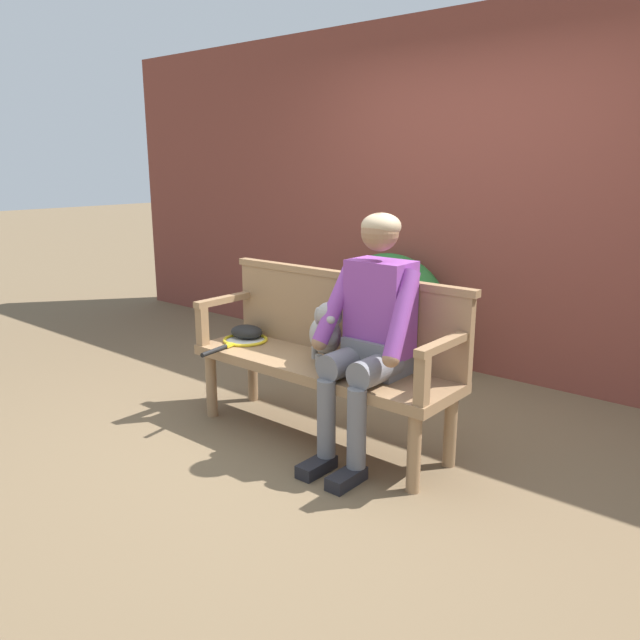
# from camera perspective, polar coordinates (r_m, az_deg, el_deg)

# --- Properties ---
(ground_plane) EXTENTS (40.00, 40.00, 0.00)m
(ground_plane) POSITION_cam_1_polar(r_m,az_deg,el_deg) (3.83, 0.00, -10.64)
(ground_plane) COLOR brown
(brick_garden_fence) EXTENTS (8.00, 0.30, 2.69)m
(brick_garden_fence) POSITION_cam_1_polar(r_m,az_deg,el_deg) (5.07, 14.03, 10.80)
(brick_garden_fence) COLOR brown
(brick_garden_fence) RESTS_ON ground
(hedge_bush_mid_left) EXTENTS (1.01, 0.94, 0.68)m
(hedge_bush_mid_left) POSITION_cam_1_polar(r_m,az_deg,el_deg) (5.13, 6.60, -0.27)
(hedge_bush_mid_left) COLOR #337538
(hedge_bush_mid_left) RESTS_ON ground
(hedge_bush_far_left) EXTENTS (1.01, 0.62, 0.90)m
(hedge_bush_far_left) POSITION_cam_1_polar(r_m,az_deg,el_deg) (5.13, 6.26, 1.02)
(hedge_bush_far_left) COLOR #286B2D
(hedge_bush_far_left) RESTS_ON ground
(garden_bench) EXTENTS (1.68, 0.49, 0.48)m
(garden_bench) POSITION_cam_1_polar(r_m,az_deg,el_deg) (3.67, 0.00, -4.76)
(garden_bench) COLOR #93704C
(garden_bench) RESTS_ON ground
(bench_backrest) EXTENTS (1.72, 0.06, 0.50)m
(bench_backrest) POSITION_cam_1_polar(r_m,az_deg,el_deg) (3.75, 2.10, 0.67)
(bench_backrest) COLOR #93704C
(bench_backrest) RESTS_ON garden_bench
(bench_armrest_left_end) EXTENTS (0.06, 0.49, 0.28)m
(bench_armrest_left_end) POSITION_cam_1_polar(r_m,az_deg,el_deg) (4.09, -9.41, 0.85)
(bench_armrest_left_end) COLOR #93704C
(bench_armrest_left_end) RESTS_ON garden_bench
(bench_armrest_right_end) EXTENTS (0.06, 0.49, 0.28)m
(bench_armrest_right_end) POSITION_cam_1_polar(r_m,az_deg,el_deg) (3.09, 10.40, -3.50)
(bench_armrest_right_end) COLOR #93704C
(bench_armrest_right_end) RESTS_ON garden_bench
(person_seated) EXTENTS (0.56, 0.64, 1.35)m
(person_seated) POSITION_cam_1_polar(r_m,az_deg,el_deg) (3.36, 4.65, -0.71)
(person_seated) COLOR black
(person_seated) RESTS_ON ground
(dog_on_bench) EXTENTS (0.35, 0.33, 0.38)m
(dog_on_bench) POSITION_cam_1_polar(r_m,az_deg,el_deg) (3.56, 0.55, -1.08)
(dog_on_bench) COLOR gray
(dog_on_bench) RESTS_ON garden_bench
(tennis_racket) EXTENTS (0.33, 0.58, 0.03)m
(tennis_racket) POSITION_cam_1_polar(r_m,az_deg,el_deg) (4.08, -7.02, -1.87)
(tennis_racket) COLOR yellow
(tennis_racket) RESTS_ON garden_bench
(baseball_glove) EXTENTS (0.26, 0.22, 0.09)m
(baseball_glove) POSITION_cam_1_polar(r_m,az_deg,el_deg) (4.15, -6.66, -1.07)
(baseball_glove) COLOR black
(baseball_glove) RESTS_ON garden_bench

